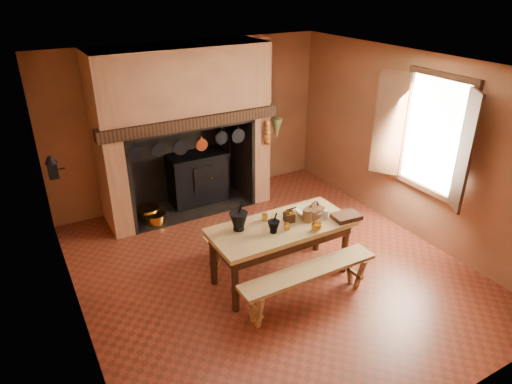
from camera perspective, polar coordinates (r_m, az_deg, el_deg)
floor at (r=6.55m, az=1.80°, el=-9.57°), size 5.50×5.50×0.00m
ceiling at (r=5.43m, az=2.22°, el=15.27°), size 5.50×5.50×0.00m
back_wall at (r=8.18m, az=-8.18°, el=8.54°), size 5.00×0.02×2.80m
wall_left at (r=5.15m, az=-22.60°, el=-4.06°), size 0.02×5.50×2.80m
wall_right at (r=7.39m, az=18.89°, el=5.49°), size 0.02×5.50×2.80m
wall_front at (r=4.10m, az=22.85°, el=-12.27°), size 5.00×0.02×2.80m
chimney_breast at (r=7.57m, az=-9.24°, el=10.31°), size 2.95×0.96×2.80m
iron_range at (r=8.22m, az=-7.26°, el=1.85°), size 1.12×0.55×1.60m
hearth_pans at (r=7.91m, az=-13.19°, el=-2.81°), size 0.51×0.62×0.20m
hanging_pans at (r=7.24m, az=-7.84°, el=5.94°), size 1.92×0.29×0.27m
onion_string at (r=7.79m, az=1.43°, el=7.38°), size 0.12×0.10×0.46m
herb_bunch at (r=7.87m, az=2.57°, el=7.93°), size 0.20×0.20×0.35m
window at (r=6.94m, az=20.77°, el=6.56°), size 0.39×1.75×1.76m
wall_coffee_mill at (r=6.52m, az=-24.16°, el=3.04°), size 0.23×0.16×0.31m
work_table at (r=6.02m, az=3.14°, el=-5.21°), size 1.90×0.84×0.82m
bench_front at (r=5.75m, az=6.58°, el=-10.66°), size 1.85×0.32×0.52m
bench_back at (r=6.72m, az=-0.09°, el=-5.26°), size 1.55×0.27×0.43m
mortar_large at (r=5.79m, az=-2.18°, el=-3.55°), size 0.24×0.24×0.41m
mortar_small at (r=5.75m, az=2.21°, el=-4.28°), size 0.16×0.16×0.27m
coffee_grinder at (r=6.01m, az=4.17°, el=-3.05°), size 0.18×0.15×0.20m
brass_mug_a at (r=5.84m, az=3.89°, el=-4.33°), size 0.08×0.08×0.09m
brass_mug_b at (r=6.03m, az=1.09°, el=-3.20°), size 0.09×0.09×0.09m
mixing_bowl at (r=6.21m, az=6.55°, el=-2.49°), size 0.43×0.43×0.08m
stoneware_crock at (r=6.04m, az=6.46°, el=-2.91°), size 0.16×0.16×0.17m
glass_jar at (r=6.14m, az=8.72°, el=-2.79°), size 0.09×0.09×0.13m
wicker_basket at (r=6.16m, az=7.25°, el=-2.47°), size 0.28×0.23×0.23m
wooden_tray at (r=6.20m, az=11.23°, el=-3.03°), size 0.38×0.29×0.06m
brass_cup at (r=5.85m, az=7.57°, el=-4.37°), size 0.15×0.15×0.10m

